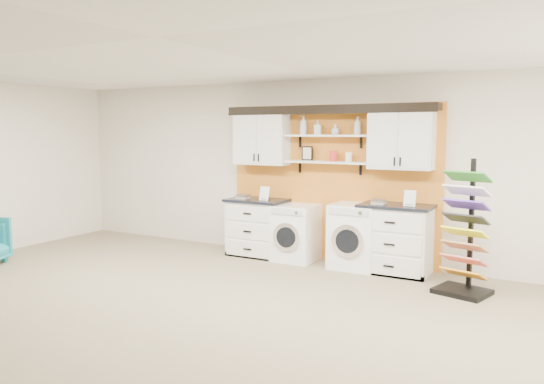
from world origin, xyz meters
The scene contains 21 objects.
floor centered at (0.00, 0.00, 0.00)m, with size 10.00×10.00×0.00m, color #806F56.
ceiling centered at (0.00, 0.00, 2.80)m, with size 10.00×10.00×0.00m, color white.
wall_back centered at (0.00, 4.00, 1.40)m, with size 10.00×10.00×0.00m, color beige.
accent_panel centered at (0.00, 3.96, 1.20)m, with size 3.40×0.07×2.40m, color orange.
upper_cabinet_left centered at (-1.13, 3.79, 1.88)m, with size 0.90×0.35×0.84m.
upper_cabinet_right centered at (1.13, 3.79, 1.88)m, with size 0.90×0.35×0.84m.
shelf_lower centered at (0.00, 3.80, 1.53)m, with size 1.32×0.28×0.03m, color white.
shelf_upper centered at (0.00, 3.80, 1.93)m, with size 1.32×0.28×0.03m, color white.
crown_molding centered at (0.00, 3.81, 2.33)m, with size 3.30×0.41×0.13m.
picture_frame centered at (-0.35, 3.85, 1.66)m, with size 0.18×0.02×0.22m.
canister_red centered at (0.10, 3.80, 1.62)m, with size 0.11×0.11×0.16m, color red.
canister_cream centered at (0.35, 3.80, 1.61)m, with size 0.10×0.10×0.14m, color silver.
base_cabinet_left centered at (-1.13, 3.64, 0.46)m, with size 0.94×0.66×0.92m.
base_cabinet_right centered at (1.13, 3.64, 0.49)m, with size 1.00×0.66×0.98m.
washer centered at (-0.43, 3.64, 0.43)m, with size 0.62×0.71×0.87m.
dryer centered at (0.54, 3.64, 0.47)m, with size 0.68×0.71×0.94m.
sample_rack centered at (2.14, 3.10, 0.53)m, with size 0.72×0.65×1.66m.
soap_bottle_a centered at (-0.40, 3.80, 2.09)m, with size 0.11×0.11×0.29m, color silver.
soap_bottle_b centered at (-0.16, 3.80, 2.05)m, with size 0.10×0.10×0.22m, color silver.
soap_bottle_c centered at (0.13, 3.80, 2.02)m, with size 0.12×0.12×0.15m, color silver.
soap_bottle_d centered at (0.48, 3.80, 2.08)m, with size 0.10×0.10×0.26m, color silver.
Camera 1 is at (3.15, -3.61, 1.99)m, focal length 35.00 mm.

